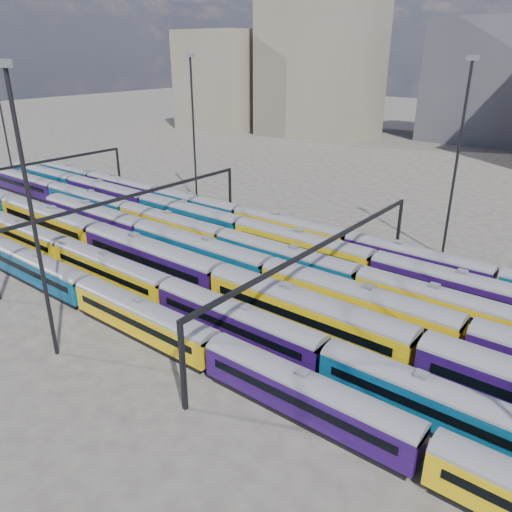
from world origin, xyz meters
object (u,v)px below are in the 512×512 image
Objects in this scene: rake_0 at (214,349)px; mast_2 at (31,210)px; rake_1 at (111,268)px; rake_2 at (219,279)px.

mast_2 is at bearing -152.64° from rake_0.
mast_2 is (7.59, -12.00, 11.47)m from rake_1.
rake_1 is at bearing 122.31° from mast_2.
rake_0 is 13.10m from rake_2.
rake_0 is at bearing 27.36° from mast_2.
rake_2 is 5.28× the size of mast_2.
mast_2 is (-13.53, -7.00, 11.56)m from rake_0.
rake_1 is at bearing -158.47° from rake_2.
rake_2 is (-8.44, 10.00, 0.52)m from rake_0.
rake_2 reaches higher than rake_0.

